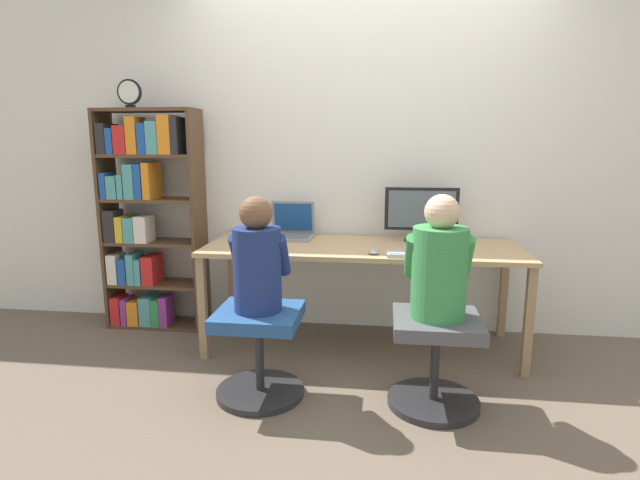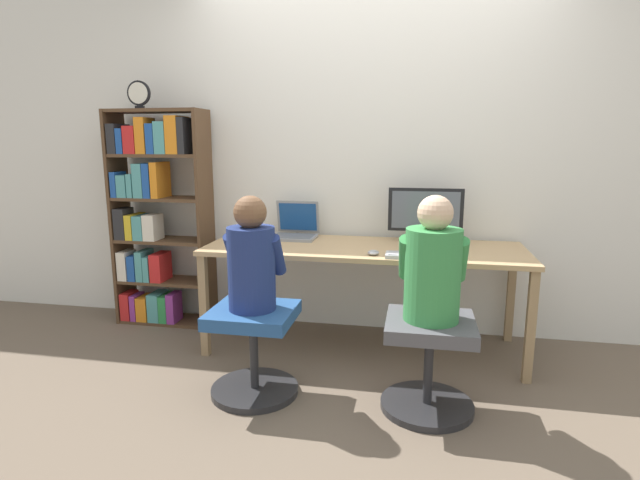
# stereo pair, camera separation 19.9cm
# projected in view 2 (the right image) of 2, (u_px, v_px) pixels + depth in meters

# --- Properties ---
(ground_plane) EXTENTS (14.00, 14.00, 0.00)m
(ground_plane) POSITION_uv_depth(u_px,v_px,m) (356.00, 370.00, 3.05)
(ground_plane) COLOR brown
(wall_back) EXTENTS (10.00, 0.05, 2.60)m
(wall_back) POSITION_uv_depth(u_px,v_px,m) (372.00, 153.00, 3.56)
(wall_back) COLOR silver
(wall_back) RESTS_ON ground_plane
(desk) EXTENTS (2.07, 0.72, 0.70)m
(desk) POSITION_uv_depth(u_px,v_px,m) (364.00, 255.00, 3.28)
(desk) COLOR tan
(desk) RESTS_ON ground_plane
(desktop_monitor) EXTENTS (0.49, 0.22, 0.37)m
(desktop_monitor) POSITION_uv_depth(u_px,v_px,m) (425.00, 216.00, 3.35)
(desktop_monitor) COLOR black
(desktop_monitor) RESTS_ON desk
(laptop) EXTENTS (0.31, 0.29, 0.26)m
(laptop) POSITION_uv_depth(u_px,v_px,m) (295.00, 230.00, 3.56)
(laptop) COLOR gray
(laptop) RESTS_ON desk
(keyboard) EXTENTS (0.39, 0.14, 0.03)m
(keyboard) POSITION_uv_depth(u_px,v_px,m) (419.00, 256.00, 2.94)
(keyboard) COLOR #B2B2B7
(keyboard) RESTS_ON desk
(computer_mouse_by_keyboard) EXTENTS (0.07, 0.09, 0.03)m
(computer_mouse_by_keyboard) POSITION_uv_depth(u_px,v_px,m) (373.00, 253.00, 3.02)
(computer_mouse_by_keyboard) COLOR #99999E
(computer_mouse_by_keyboard) RESTS_ON desk
(office_chair_left) EXTENTS (0.48, 0.48, 0.49)m
(office_chair_left) POSITION_uv_depth(u_px,v_px,m) (429.00, 358.00, 2.57)
(office_chair_left) COLOR #262628
(office_chair_left) RESTS_ON ground_plane
(office_chair_right) EXTENTS (0.48, 0.48, 0.49)m
(office_chair_right) POSITION_uv_depth(u_px,v_px,m) (254.00, 345.00, 2.73)
(office_chair_right) COLOR #262628
(office_chair_right) RESTS_ON ground_plane
(person_at_monitor) EXTENTS (0.34, 0.31, 0.63)m
(person_at_monitor) POSITION_uv_depth(u_px,v_px,m) (433.00, 267.00, 2.48)
(person_at_monitor) COLOR #388C47
(person_at_monitor) RESTS_ON office_chair_left
(person_at_laptop) EXTENTS (0.31, 0.29, 0.61)m
(person_at_laptop) POSITION_uv_depth(u_px,v_px,m) (252.00, 259.00, 2.64)
(person_at_laptop) COLOR navy
(person_at_laptop) RESTS_ON office_chair_right
(bookshelf) EXTENTS (0.72, 0.27, 1.61)m
(bookshelf) POSITION_uv_depth(u_px,v_px,m) (153.00, 214.00, 3.72)
(bookshelf) COLOR #513823
(bookshelf) RESTS_ON ground_plane
(desk_clock) EXTENTS (0.17, 0.03, 0.19)m
(desk_clock) POSITION_uv_depth(u_px,v_px,m) (139.00, 94.00, 3.51)
(desk_clock) COLOR black
(desk_clock) RESTS_ON bookshelf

